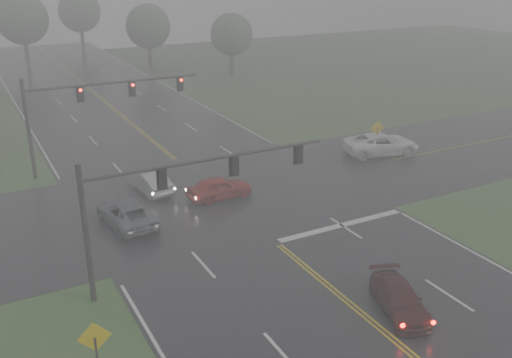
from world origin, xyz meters
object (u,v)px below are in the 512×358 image
sedan_red (220,198)px  sedan_silver (151,192)px  car_grey (128,224)px  signal_gantry_far (84,103)px  sedan_maroon (398,311)px  pickup_white (380,154)px  signal_gantry_near (167,191)px

sedan_red → sedan_silver: sedan_red is taller
sedan_red → sedan_silver: 4.86m
car_grey → signal_gantry_far: size_ratio=0.40×
sedan_maroon → signal_gantry_far: bearing=127.2°
pickup_white → signal_gantry_far: bearing=84.8°
sedan_silver → car_grey: bearing=49.3°
car_grey → signal_gantry_near: bearing=85.4°
signal_gantry_near → sedan_maroon: bearing=-42.4°
car_grey → pickup_white: 21.82m
signal_gantry_near → signal_gantry_far: size_ratio=0.97×
car_grey → pickup_white: size_ratio=0.85×
sedan_red → pickup_white: pickup_white is taller
sedan_silver → signal_gantry_far: (-2.54, 6.24, 5.01)m
pickup_white → signal_gantry_near: signal_gantry_near is taller
sedan_maroon → sedan_silver: (-5.32, 18.59, 0.00)m
car_grey → signal_gantry_far: 11.61m
sedan_silver → sedan_maroon: bearing=98.9°
sedan_silver → pickup_white: (18.78, -1.11, 0.00)m
sedan_red → pickup_white: 15.30m
sedan_maroon → sedan_red: sedan_red is taller
sedan_maroon → signal_gantry_far: signal_gantry_far is taller
sedan_silver → signal_gantry_far: bearing=-74.9°
sedan_red → signal_gantry_far: 12.36m
sedan_red → car_grey: (-6.45, -1.00, 0.00)m
car_grey → signal_gantry_far: (0.28, 10.47, 5.01)m
pickup_white → car_grey: bearing=112.0°
sedan_maroon → car_grey: (-8.14, 14.36, 0.00)m
sedan_silver → signal_gantry_far: size_ratio=0.34×
sedan_maroon → signal_gantry_near: bearing=157.2°
sedan_maroon → car_grey: bearing=139.1°
sedan_red → car_grey: bearing=97.5°
car_grey → signal_gantry_near: signal_gantry_near is taller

